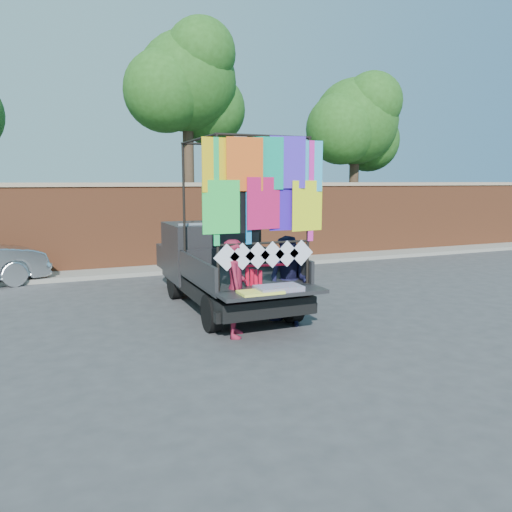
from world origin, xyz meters
name	(u,v)px	position (x,y,z in m)	size (l,w,h in m)	color
ground	(256,326)	(0.00, 0.00, 0.00)	(90.00, 90.00, 0.00)	#38383A
brick_wall	(169,225)	(0.00, 7.00, 1.33)	(30.00, 0.45, 2.61)	brown
curb	(175,269)	(0.00, 6.30, 0.06)	(30.00, 1.20, 0.12)	gray
tree_mid	(188,86)	(1.02, 8.12, 5.70)	(4.20, 3.30, 7.73)	#38281C
tree_right	(357,125)	(7.52, 8.12, 4.75)	(4.20, 3.30, 6.62)	#38281C
pickup_truck	(216,263)	(-0.05, 2.15, 0.86)	(2.15, 5.41, 3.41)	black
woman	(236,288)	(-0.54, -0.39, 0.84)	(0.61, 0.40, 1.68)	maroon
man	(288,281)	(0.59, -0.14, 0.83)	(0.81, 0.63, 1.66)	black
streamer_bundle	(258,277)	(-0.09, -0.28, 0.99)	(0.97, 0.18, 0.67)	red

